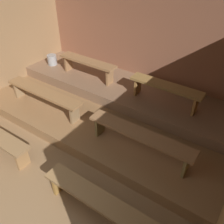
# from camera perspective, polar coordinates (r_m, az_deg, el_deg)

# --- Properties ---
(ground) EXTENTS (6.31, 5.17, 0.08)m
(ground) POSITION_cam_1_polar(r_m,az_deg,el_deg) (5.19, -5.72, -6.04)
(ground) COLOR olive
(wall_back) EXTENTS (6.31, 0.06, 2.65)m
(wall_back) POSITION_cam_1_polar(r_m,az_deg,el_deg) (6.05, 7.26, 15.75)
(wall_back) COLOR brown
(wall_back) RESTS_ON ground
(platform_lower) EXTENTS (5.51, 2.79, 0.24)m
(platform_lower) POSITION_cam_1_polar(r_m,az_deg,el_deg) (5.56, -0.68, -0.23)
(platform_lower) COLOR brown
(platform_lower) RESTS_ON ground
(platform_middle) EXTENTS (5.51, 1.39, 0.24)m
(platform_middle) POSITION_cam_1_polar(r_m,az_deg,el_deg) (5.91, 3.19, 5.03)
(platform_middle) COLOR brown
(platform_middle) RESTS_ON platform_lower
(bench_floor_right) EXTENTS (1.88, 0.31, 0.45)m
(bench_floor_right) POSITION_cam_1_polar(r_m,az_deg,el_deg) (3.71, -3.06, -20.28)
(bench_floor_right) COLOR olive
(bench_floor_right) RESTS_ON ground
(bench_lower_left) EXTENTS (1.98, 0.31, 0.45)m
(bench_lower_left) POSITION_cam_1_polar(r_m,az_deg,el_deg) (5.51, -15.72, 4.06)
(bench_lower_left) COLOR olive
(bench_lower_left) RESTS_ON platform_lower
(bench_lower_right) EXTENTS (1.98, 0.31, 0.45)m
(bench_lower_right) POSITION_cam_1_polar(r_m,az_deg,el_deg) (4.26, 6.54, -5.64)
(bench_lower_right) COLOR olive
(bench_lower_right) RESTS_ON platform_lower
(bench_middle_left) EXTENTS (1.56, 0.31, 0.45)m
(bench_middle_left) POSITION_cam_1_polar(r_m,az_deg,el_deg) (6.12, -5.74, 11.24)
(bench_middle_left) COLOR olive
(bench_middle_left) RESTS_ON platform_middle
(bench_middle_right) EXTENTS (1.56, 0.31, 0.45)m
(bench_middle_right) POSITION_cam_1_polar(r_m,az_deg,el_deg) (5.18, 12.50, 5.42)
(bench_middle_right) COLOR olive
(bench_middle_right) RESTS_ON platform_middle
(pail_middle) EXTENTS (0.25, 0.25, 0.27)m
(pail_middle) POSITION_cam_1_polar(r_m,az_deg,el_deg) (7.02, -13.87, 11.80)
(pail_middle) COLOR gray
(pail_middle) RESTS_ON platform_middle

